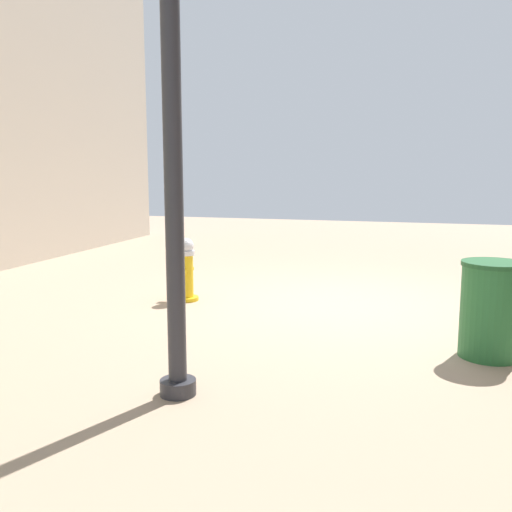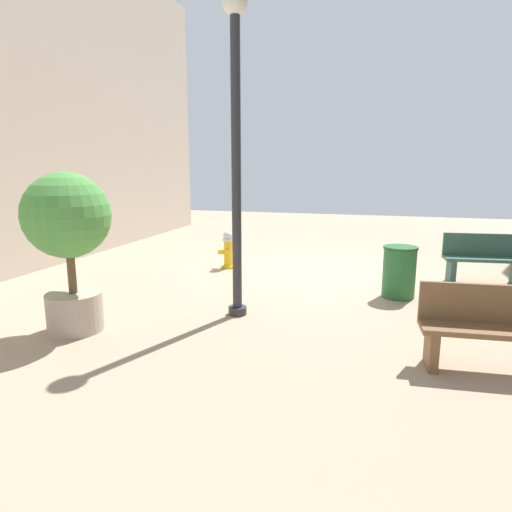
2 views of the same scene
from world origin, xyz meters
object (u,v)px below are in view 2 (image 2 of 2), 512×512
(planter_tree, at_px, (68,232))
(street_lamp, at_px, (236,126))
(trash_bin, at_px, (399,272))
(fire_hydrant, at_px, (228,250))
(bench_near, at_px, (484,258))
(bench_far, at_px, (486,328))

(planter_tree, distance_m, street_lamp, 2.71)
(street_lamp, xyz_separation_m, trash_bin, (-2.40, -1.63, -2.35))
(fire_hydrant, distance_m, planter_tree, 4.38)
(planter_tree, height_order, street_lamp, street_lamp)
(bench_near, bearing_deg, planter_tree, 36.30)
(fire_hydrant, relative_size, street_lamp, 0.18)
(fire_hydrant, height_order, trash_bin, trash_bin)
(bench_far, distance_m, planter_tree, 5.25)
(planter_tree, relative_size, street_lamp, 0.47)
(fire_hydrant, bearing_deg, trash_bin, 159.78)
(bench_near, relative_size, trash_bin, 1.70)
(bench_near, height_order, trash_bin, bench_near)
(bench_near, distance_m, trash_bin, 2.19)
(fire_hydrant, xyz_separation_m, street_lamp, (-1.20, 2.96, 2.38))
(fire_hydrant, bearing_deg, bench_far, 138.04)
(fire_hydrant, bearing_deg, street_lamp, 112.09)
(bench_far, bearing_deg, planter_tree, 2.59)
(trash_bin, bearing_deg, bench_far, 107.34)
(bench_near, distance_m, street_lamp, 5.57)
(fire_hydrant, height_order, street_lamp, street_lamp)
(fire_hydrant, relative_size, bench_far, 0.58)
(fire_hydrant, distance_m, bench_far, 5.95)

